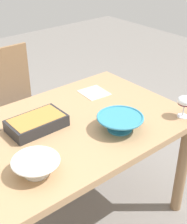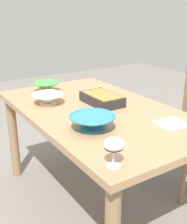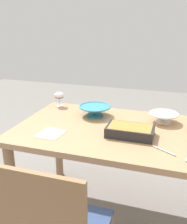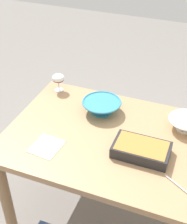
# 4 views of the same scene
# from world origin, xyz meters

# --- Properties ---
(dining_table) EXTENTS (1.50, 0.87, 0.73)m
(dining_table) POSITION_xyz_m (0.00, 0.00, 0.64)
(dining_table) COLOR tan
(dining_table) RESTS_ON ground_plane
(chair) EXTENTS (0.43, 0.44, 0.92)m
(chair) POSITION_xyz_m (0.14, 0.80, 0.51)
(chair) COLOR #334772
(chair) RESTS_ON ground_plane
(wine_glass) EXTENTS (0.09, 0.09, 0.13)m
(wine_glass) POSITION_xyz_m (0.64, -0.34, 0.83)
(wine_glass) COLOR white
(wine_glass) RESTS_ON dining_table
(casserole_dish) EXTENTS (0.31, 0.18, 0.07)m
(casserole_dish) POSITION_xyz_m (-0.07, 0.08, 0.77)
(casserole_dish) COLOR #262628
(casserole_dish) RESTS_ON dining_table
(mixing_bowl) EXTENTS (0.22, 0.22, 0.07)m
(mixing_bowl) POSITION_xyz_m (-0.26, -0.23, 0.78)
(mixing_bowl) COLOR white
(mixing_bowl) RESTS_ON dining_table
(small_bowl) EXTENTS (0.25, 0.25, 0.08)m
(small_bowl) POSITION_xyz_m (0.27, -0.21, 0.78)
(small_bowl) COLOR teal
(small_bowl) RESTS_ON dining_table
(napkin) EXTENTS (0.17, 0.19, 0.00)m
(napkin) POSITION_xyz_m (0.44, 0.22, 0.74)
(napkin) COLOR beige
(napkin) RESTS_ON dining_table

